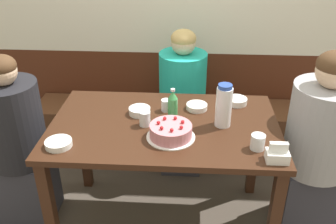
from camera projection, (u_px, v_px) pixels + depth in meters
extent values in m
plane|color=#4C4238|center=(165.00, 222.00, 2.53)|extent=(12.00, 12.00, 0.00)
cube|color=#4C2314|center=(173.00, 98.00, 3.25)|extent=(4.80, 0.04, 0.83)
cube|color=#56331E|center=(172.00, 130.00, 3.15)|extent=(2.23, 0.38, 0.44)
cube|color=#381E11|center=(164.00, 126.00, 2.17)|extent=(1.32, 0.82, 0.03)
cube|color=#381E11|center=(51.00, 215.00, 2.07)|extent=(0.06, 0.06, 0.73)
cube|color=#381E11|center=(84.00, 144.00, 2.70)|extent=(0.06, 0.06, 0.73)
cube|color=#381E11|center=(254.00, 150.00, 2.63)|extent=(0.06, 0.06, 0.73)
cylinder|color=white|center=(171.00, 137.00, 2.03)|extent=(0.27, 0.27, 0.01)
cylinder|color=#C67A84|center=(171.00, 131.00, 2.01)|extent=(0.23, 0.23, 0.07)
sphere|color=red|center=(159.00, 123.00, 2.00)|extent=(0.02, 0.02, 0.02)
sphere|color=red|center=(161.00, 128.00, 1.95)|extent=(0.02, 0.02, 0.02)
sphere|color=red|center=(172.00, 130.00, 1.93)|extent=(0.02, 0.02, 0.02)
sphere|color=red|center=(181.00, 127.00, 1.96)|extent=(0.02, 0.02, 0.02)
sphere|color=red|center=(183.00, 122.00, 2.01)|extent=(0.02, 0.02, 0.02)
sphere|color=red|center=(175.00, 118.00, 2.04)|extent=(0.02, 0.02, 0.02)
sphere|color=red|center=(165.00, 118.00, 2.04)|extent=(0.02, 0.02, 0.02)
cylinder|color=white|center=(224.00, 107.00, 2.09)|extent=(0.09, 0.09, 0.23)
cylinder|color=#28479E|center=(225.00, 86.00, 2.03)|extent=(0.08, 0.08, 0.02)
cylinder|color=#388E4C|center=(173.00, 108.00, 2.20)|extent=(0.06, 0.06, 0.12)
cone|color=#388E4C|center=(173.00, 95.00, 2.15)|extent=(0.06, 0.06, 0.05)
cylinder|color=silver|center=(173.00, 90.00, 2.14)|extent=(0.03, 0.03, 0.01)
cube|color=white|center=(277.00, 156.00, 1.83)|extent=(0.11, 0.08, 0.05)
cube|color=white|center=(279.00, 147.00, 1.80)|extent=(0.09, 0.03, 0.05)
cylinder|color=white|center=(236.00, 101.00, 2.37)|extent=(0.13, 0.13, 0.04)
cylinder|color=white|center=(197.00, 107.00, 2.31)|extent=(0.13, 0.13, 0.03)
cylinder|color=white|center=(59.00, 143.00, 1.95)|extent=(0.14, 0.14, 0.03)
cylinder|color=white|center=(140.00, 111.00, 2.26)|extent=(0.13, 0.13, 0.04)
cylinder|color=silver|center=(145.00, 118.00, 2.13)|extent=(0.06, 0.06, 0.09)
cylinder|color=silver|center=(167.00, 105.00, 2.28)|extent=(0.06, 0.06, 0.07)
cylinder|color=silver|center=(258.00, 142.00, 1.92)|extent=(0.07, 0.07, 0.08)
cube|color=#33333D|center=(181.00, 141.00, 3.00)|extent=(0.30, 0.34, 0.45)
cylinder|color=#1EB2A3|center=(183.00, 86.00, 2.77)|extent=(0.35, 0.35, 0.51)
sphere|color=beige|center=(183.00, 43.00, 2.61)|extent=(0.17, 0.17, 0.17)
ellipsoid|color=tan|center=(183.00, 39.00, 2.60)|extent=(0.18, 0.18, 0.13)
cube|color=#33333D|center=(28.00, 187.00, 2.50)|extent=(0.34, 0.30, 0.45)
cylinder|color=black|center=(13.00, 124.00, 2.26)|extent=(0.36, 0.36, 0.53)
sphere|color=beige|center=(1.00, 71.00, 2.10)|extent=(0.17, 0.17, 0.17)
ellipsoid|color=#4C331E|center=(0.00, 66.00, 2.08)|extent=(0.18, 0.18, 0.13)
cube|color=#33333D|center=(306.00, 195.00, 2.43)|extent=(0.34, 0.30, 0.45)
cylinder|color=#99999E|center=(321.00, 129.00, 2.19)|extent=(0.40, 0.40, 0.55)
sphere|color=beige|center=(335.00, 71.00, 2.02)|extent=(0.20, 0.20, 0.20)
ellipsoid|color=#4C331E|center=(336.00, 65.00, 2.00)|extent=(0.21, 0.21, 0.15)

